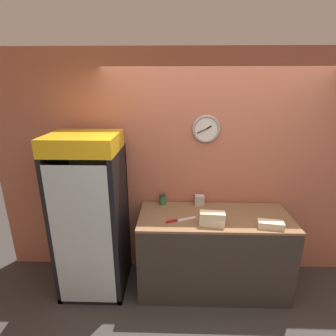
# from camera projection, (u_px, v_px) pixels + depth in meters

# --- Properties ---
(wall_back) EXTENTS (5.20, 0.09, 2.70)m
(wall_back) POSITION_uv_depth(u_px,v_px,m) (212.00, 169.00, 3.13)
(wall_back) COLOR #B7664C
(wall_back) RESTS_ON ground_plane
(prep_counter) EXTENTS (1.67, 0.68, 0.94)m
(prep_counter) POSITION_uv_depth(u_px,v_px,m) (213.00, 252.00, 3.04)
(prep_counter) COLOR #332D28
(prep_counter) RESTS_ON ground_plane
(beverage_cooler) EXTENTS (0.71, 0.69, 1.85)m
(beverage_cooler) POSITION_uv_depth(u_px,v_px,m) (92.00, 207.00, 2.94)
(beverage_cooler) COLOR black
(beverage_cooler) RESTS_ON ground_plane
(sandwich_stack_bottom) EXTENTS (0.27, 0.14, 0.07)m
(sandwich_stack_bottom) POSITION_uv_depth(u_px,v_px,m) (212.00, 222.00, 2.69)
(sandwich_stack_bottom) COLOR beige
(sandwich_stack_bottom) RESTS_ON prep_counter
(sandwich_stack_middle) EXTENTS (0.26, 0.13, 0.07)m
(sandwich_stack_middle) POSITION_uv_depth(u_px,v_px,m) (212.00, 216.00, 2.67)
(sandwich_stack_middle) COLOR beige
(sandwich_stack_middle) RESTS_ON sandwich_stack_bottom
(sandwich_flat_left) EXTENTS (0.26, 0.15, 0.07)m
(sandwich_flat_left) POSITION_uv_depth(u_px,v_px,m) (271.00, 225.00, 2.64)
(sandwich_flat_left) COLOR beige
(sandwich_flat_left) RESTS_ON prep_counter
(chefs_knife) EXTENTS (0.33, 0.17, 0.02)m
(chefs_knife) POSITION_uv_depth(u_px,v_px,m) (177.00, 220.00, 2.78)
(chefs_knife) COLOR silver
(chefs_knife) RESTS_ON prep_counter
(condiment_jar) EXTENTS (0.08, 0.08, 0.12)m
(condiment_jar) POSITION_uv_depth(u_px,v_px,m) (162.00, 200.00, 3.15)
(condiment_jar) COLOR #336B38
(condiment_jar) RESTS_ON prep_counter
(napkin_dispenser) EXTENTS (0.11, 0.09, 0.12)m
(napkin_dispenser) POSITION_uv_depth(u_px,v_px,m) (199.00, 200.00, 3.13)
(napkin_dispenser) COLOR #B7B2AD
(napkin_dispenser) RESTS_ON prep_counter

